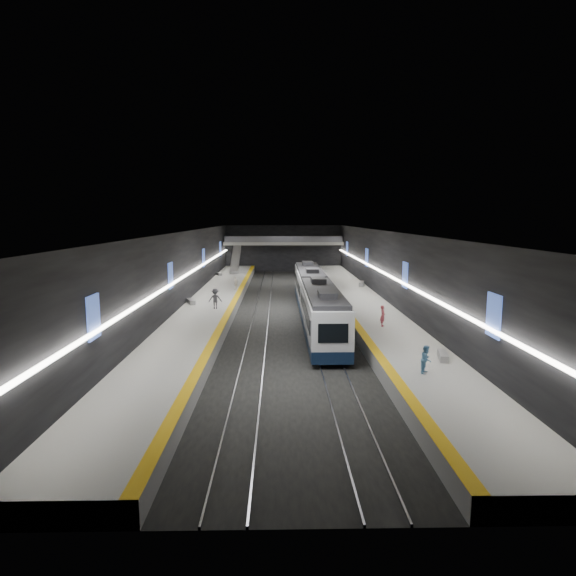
{
  "coord_description": "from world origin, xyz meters",
  "views": [
    {
      "loc": [
        -0.8,
        -48.32,
        9.35
      ],
      "look_at": [
        0.13,
        0.24,
        2.2
      ],
      "focal_mm": 30.0,
      "sensor_mm": 36.0,
      "label": 1
    }
  ],
  "objects_px": {
    "bench_right_far": "(361,284)",
    "passenger_left_b": "(215,299)",
    "bench_left_far": "(219,274)",
    "passenger_right_a": "(383,316)",
    "escalator": "(236,259)",
    "bench_right_near": "(443,356)",
    "passenger_right_b": "(426,360)",
    "bench_left_near": "(191,302)",
    "passenger_left_a": "(236,283)",
    "train": "(315,296)"
  },
  "relations": [
    {
      "from": "escalator",
      "to": "bench_right_near",
      "type": "xyz_separation_m",
      "value": [
        16.42,
        -46.92,
        -1.69
      ]
    },
    {
      "from": "train",
      "to": "bench_left_far",
      "type": "bearing_deg",
      "value": 114.79
    },
    {
      "from": "bench_left_far",
      "to": "passenger_left_a",
      "type": "relative_size",
      "value": 1.07
    },
    {
      "from": "bench_left_near",
      "to": "bench_right_far",
      "type": "height_order",
      "value": "bench_right_far"
    },
    {
      "from": "passenger_right_a",
      "to": "passenger_left_b",
      "type": "height_order",
      "value": "passenger_left_b"
    },
    {
      "from": "bench_left_far",
      "to": "bench_right_far",
      "type": "height_order",
      "value": "bench_right_far"
    },
    {
      "from": "escalator",
      "to": "passenger_left_a",
      "type": "bearing_deg",
      "value": -84.95
    },
    {
      "from": "passenger_right_a",
      "to": "bench_left_near",
      "type": "bearing_deg",
      "value": 71.97
    },
    {
      "from": "passenger_right_a",
      "to": "passenger_left_a",
      "type": "height_order",
      "value": "passenger_right_a"
    },
    {
      "from": "bench_left_far",
      "to": "bench_right_near",
      "type": "height_order",
      "value": "bench_right_near"
    },
    {
      "from": "passenger_right_b",
      "to": "escalator",
      "type": "bearing_deg",
      "value": 48.6
    },
    {
      "from": "bench_right_far",
      "to": "passenger_left_a",
      "type": "relative_size",
      "value": 1.34
    },
    {
      "from": "train",
      "to": "passenger_left_b",
      "type": "height_order",
      "value": "train"
    },
    {
      "from": "bench_left_near",
      "to": "bench_left_far",
      "type": "bearing_deg",
      "value": 67.53
    },
    {
      "from": "bench_left_far",
      "to": "bench_right_near",
      "type": "distance_m",
      "value": 45.98
    },
    {
      "from": "escalator",
      "to": "bench_right_near",
      "type": "bearing_deg",
      "value": -70.71
    },
    {
      "from": "bench_right_far",
      "to": "passenger_right_a",
      "type": "xyz_separation_m",
      "value": [
        -2.19,
        -22.3,
        0.57
      ]
    },
    {
      "from": "passenger_right_b",
      "to": "passenger_right_a",
      "type": "bearing_deg",
      "value": 31.77
    },
    {
      "from": "bench_right_near",
      "to": "escalator",
      "type": "bearing_deg",
      "value": 122.3
    },
    {
      "from": "bench_left_far",
      "to": "passenger_left_a",
      "type": "distance_m",
      "value": 14.63
    },
    {
      "from": "bench_right_near",
      "to": "bench_right_far",
      "type": "height_order",
      "value": "bench_right_far"
    },
    {
      "from": "train",
      "to": "bench_left_far",
      "type": "distance_m",
      "value": 28.64
    },
    {
      "from": "passenger_right_b",
      "to": "passenger_left_b",
      "type": "bearing_deg",
      "value": 68.42
    },
    {
      "from": "bench_left_near",
      "to": "bench_left_far",
      "type": "distance_m",
      "value": 23.24
    },
    {
      "from": "passenger_right_a",
      "to": "passenger_right_b",
      "type": "bearing_deg",
      "value": -166.93
    },
    {
      "from": "train",
      "to": "passenger_right_b",
      "type": "height_order",
      "value": "train"
    },
    {
      "from": "bench_left_near",
      "to": "bench_left_far",
      "type": "height_order",
      "value": "bench_left_near"
    },
    {
      "from": "passenger_right_b",
      "to": "bench_right_near",
      "type": "bearing_deg",
      "value": -3.38
    },
    {
      "from": "passenger_right_a",
      "to": "passenger_right_b",
      "type": "relative_size",
      "value": 1.07
    },
    {
      "from": "bench_right_far",
      "to": "passenger_left_b",
      "type": "xyz_separation_m",
      "value": [
        -16.03,
        -14.81,
        0.68
      ]
    },
    {
      "from": "bench_left_far",
      "to": "escalator",
      "type": "bearing_deg",
      "value": 44.81
    },
    {
      "from": "train",
      "to": "escalator",
      "type": "distance_m",
      "value": 32.37
    },
    {
      "from": "bench_left_near",
      "to": "bench_right_near",
      "type": "distance_m",
      "value": 26.3
    },
    {
      "from": "escalator",
      "to": "bench_right_near",
      "type": "relative_size",
      "value": 4.57
    },
    {
      "from": "train",
      "to": "bench_right_near",
      "type": "distance_m",
      "value": 17.4
    },
    {
      "from": "escalator",
      "to": "bench_right_far",
      "type": "xyz_separation_m",
      "value": [
        16.88,
        -15.88,
        -1.65
      ]
    },
    {
      "from": "bench_left_far",
      "to": "passenger_right_a",
      "type": "relative_size",
      "value": 1.0
    },
    {
      "from": "train",
      "to": "bench_right_far",
      "type": "distance_m",
      "value": 16.44
    },
    {
      "from": "bench_left_near",
      "to": "passenger_left_a",
      "type": "distance_m",
      "value": 9.78
    },
    {
      "from": "escalator",
      "to": "bench_left_near",
      "type": "relative_size",
      "value": 4.4
    },
    {
      "from": "passenger_right_a",
      "to": "bench_left_far",
      "type": "bearing_deg",
      "value": 39.99
    },
    {
      "from": "passenger_right_a",
      "to": "passenger_left_b",
      "type": "xyz_separation_m",
      "value": [
        -13.85,
        7.48,
        0.11
      ]
    },
    {
      "from": "escalator",
      "to": "passenger_right_b",
      "type": "relative_size",
      "value": 5.21
    },
    {
      "from": "bench_right_far",
      "to": "passenger_left_b",
      "type": "relative_size",
      "value": 1.1
    },
    {
      "from": "bench_left_far",
      "to": "bench_right_near",
      "type": "xyz_separation_m",
      "value": [
        18.42,
        -42.12,
        0.01
      ]
    },
    {
      "from": "train",
      "to": "passenger_left_a",
      "type": "height_order",
      "value": "train"
    },
    {
      "from": "escalator",
      "to": "passenger_left_a",
      "type": "height_order",
      "value": "escalator"
    },
    {
      "from": "passenger_right_b",
      "to": "passenger_left_a",
      "type": "xyz_separation_m",
      "value": [
        -12.95,
        30.5,
        -0.0
      ]
    },
    {
      "from": "train",
      "to": "passenger_left_a",
      "type": "relative_size",
      "value": 19.58
    },
    {
      "from": "passenger_right_a",
      "to": "passenger_right_b",
      "type": "height_order",
      "value": "passenger_right_a"
    }
  ]
}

